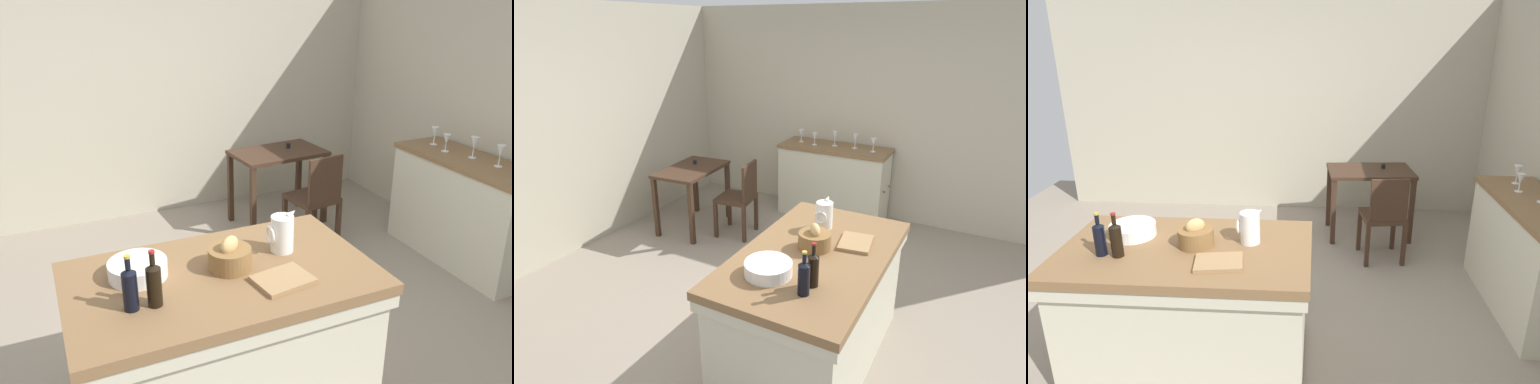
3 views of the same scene
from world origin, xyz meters
TOP-DOWN VIEW (x-y plane):
  - ground_plane at (0.00, 0.00)m, footprint 6.76×6.76m
  - wall_back at (0.00, 2.60)m, footprint 5.32×0.12m
  - wall_right at (2.60, 0.00)m, footprint 0.12×5.20m
  - island_table at (-0.29, -0.43)m, footprint 1.61×0.95m
  - side_cabinet at (2.26, 0.39)m, footprint 0.52×1.39m
  - writing_desk at (1.14, 1.77)m, footprint 0.94×0.63m
  - wooden_chair at (1.22, 1.14)m, footprint 0.45×0.45m
  - pitcher at (0.12, -0.33)m, footprint 0.17×0.13m
  - wash_bowl at (-0.69, -0.29)m, footprint 0.31×0.31m
  - bread_basket at (-0.22, -0.40)m, footprint 0.23×0.23m
  - cutting_board at (-0.03, -0.64)m, footprint 0.31×0.26m
  - wine_bottle_dark at (-0.67, -0.58)m, footprint 0.07×0.07m
  - wine_bottle_amber at (-0.78, -0.57)m, footprint 0.07×0.07m
  - wine_glass_far_left at (2.25, -0.10)m, footprint 0.07×0.07m
  - wine_glass_left at (2.31, 0.15)m, footprint 0.07×0.07m
  - wine_glass_middle at (2.29, 0.41)m, footprint 0.07×0.07m
  - wine_glass_right at (2.22, 0.65)m, footprint 0.07×0.07m
  - wine_glass_far_right at (2.28, 0.86)m, footprint 0.07×0.07m

SIDE VIEW (x-z plane):
  - ground_plane at x=0.00m, z-range 0.00..0.00m
  - side_cabinet at x=2.26m, z-range 0.00..0.94m
  - island_table at x=-0.29m, z-range 0.03..0.92m
  - wooden_chair at x=1.22m, z-range 0.04..0.94m
  - writing_desk at x=1.14m, z-range 0.23..1.04m
  - cutting_board at x=-0.03m, z-range 0.88..0.90m
  - wash_bowl at x=-0.69m, z-range 0.88..0.97m
  - bread_basket at x=-0.22m, z-range 0.86..1.04m
  - pitcher at x=0.12m, z-range 0.86..1.12m
  - wine_bottle_amber at x=-0.78m, z-range 0.85..1.14m
  - wine_bottle_dark at x=-0.67m, z-range 0.85..1.14m
  - wine_glass_right at x=2.22m, z-range 0.97..1.12m
  - wine_glass_far_right at x=2.28m, z-range 0.97..1.13m
  - wine_glass_far_left at x=2.25m, z-range 0.97..1.13m
  - wine_glass_left at x=2.31m, z-range 0.97..1.15m
  - wine_glass_middle at x=2.29m, z-range 0.97..1.15m
  - wall_back at x=0.00m, z-range 0.00..2.60m
  - wall_right at x=2.60m, z-range 0.00..2.60m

